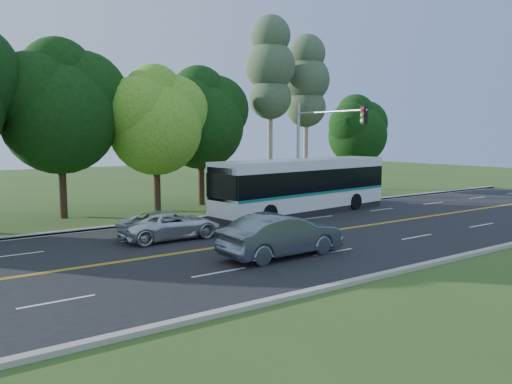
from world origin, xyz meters
TOP-DOWN VIEW (x-y plane):
  - ground at (0.00, 0.00)m, footprint 120.00×120.00m
  - road at (0.00, 0.00)m, footprint 60.00×14.00m
  - curb_north at (0.00, 7.15)m, footprint 60.00×0.30m
  - curb_south at (0.00, -7.15)m, footprint 60.00×0.30m
  - grass_verge at (0.00, 9.00)m, footprint 60.00×4.00m
  - lane_markings at (-0.09, 0.00)m, footprint 57.60×13.82m
  - tree_row at (-5.15, 12.13)m, footprint 44.70×9.10m
  - bougainvillea_hedge at (7.18, 8.15)m, footprint 9.50×2.25m
  - traffic_signal at (6.49, 5.40)m, footprint 0.42×6.10m
  - transit_bus at (5.22, 5.25)m, footprint 13.15×4.38m
  - sedan at (-2.70, -2.84)m, footprint 5.28×1.98m
  - suv at (-4.91, 2.85)m, footprint 4.81×2.23m

SIDE VIEW (x-z plane):
  - ground at x=0.00m, z-range 0.00..0.00m
  - road at x=0.00m, z-range 0.00..0.02m
  - lane_markings at x=-0.09m, z-range 0.02..0.02m
  - grass_verge at x=0.00m, z-range 0.00..0.10m
  - curb_north at x=0.00m, z-range 0.00..0.15m
  - curb_south at x=0.00m, z-range 0.00..0.15m
  - suv at x=-4.91m, z-range 0.02..1.36m
  - bougainvillea_hedge at x=7.18m, z-range -0.03..1.47m
  - sedan at x=-2.70m, z-range 0.02..1.74m
  - transit_bus at x=5.22m, z-range 0.00..3.38m
  - traffic_signal at x=6.49m, z-range 1.17..8.17m
  - tree_row at x=-5.15m, z-range -0.19..13.65m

